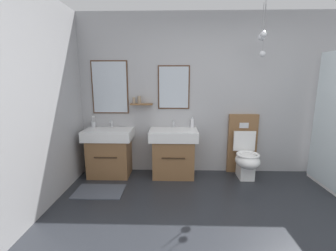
{
  "coord_description": "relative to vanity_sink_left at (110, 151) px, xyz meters",
  "views": [
    {
      "loc": [
        -0.8,
        -1.71,
        1.56
      ],
      "look_at": [
        -0.89,
        1.75,
        0.86
      ],
      "focal_mm": 24.37,
      "sensor_mm": 36.0,
      "label": 1
    }
  ],
  "objects": [
    {
      "name": "bath_mat",
      "position": [
        -0.0,
        -0.6,
        -0.4
      ],
      "size": [
        0.68,
        0.44,
        0.01
      ],
      "primitive_type": "cube",
      "color": "#474C56",
      "rests_on": "ground"
    },
    {
      "name": "vanity_sink_right",
      "position": [
        1.05,
        0.0,
        0.0
      ],
      "size": [
        0.76,
        0.5,
        0.77
      ],
      "color": "brown",
      "rests_on": "ground"
    },
    {
      "name": "wall_back",
      "position": [
        1.83,
        0.27,
        0.89
      ],
      "size": [
        4.92,
        0.65,
        2.6
      ],
      "color": "#A8A8AA",
      "rests_on": "ground"
    },
    {
      "name": "toothbrush_cup",
      "position": [
        -0.3,
        0.17,
        0.42
      ],
      "size": [
        0.07,
        0.07,
        0.2
      ],
      "color": "silver",
      "rests_on": "vanity_sink_left"
    },
    {
      "name": "soap_dispenser",
      "position": [
        1.36,
        0.18,
        0.44
      ],
      "size": [
        0.06,
        0.06,
        0.18
      ],
      "color": "white",
      "rests_on": "vanity_sink_right"
    },
    {
      "name": "tap_on_right_sink",
      "position": [
        1.05,
        0.18,
        0.44
      ],
      "size": [
        0.03,
        0.13,
        0.11
      ],
      "color": "silver",
      "rests_on": "vanity_sink_right"
    },
    {
      "name": "vanity_sink_left",
      "position": [
        0.0,
        0.0,
        0.0
      ],
      "size": [
        0.76,
        0.5,
        0.77
      ],
      "color": "brown",
      "rests_on": "ground"
    },
    {
      "name": "tap_on_left_sink",
      "position": [
        -0.0,
        0.18,
        0.44
      ],
      "size": [
        0.03,
        0.13,
        0.11
      ],
      "color": "silver",
      "rests_on": "vanity_sink_left"
    },
    {
      "name": "toilet",
      "position": [
        2.2,
        0.01,
        -0.03
      ],
      "size": [
        0.48,
        0.62,
        1.0
      ],
      "color": "brown",
      "rests_on": "ground"
    }
  ]
}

